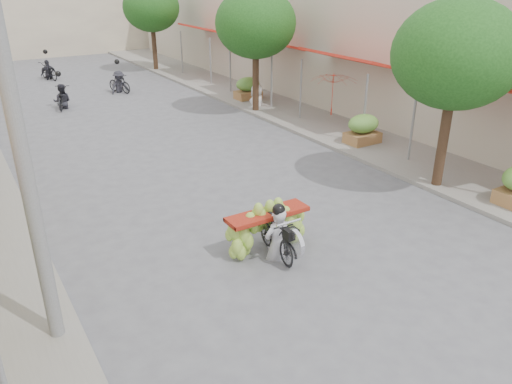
% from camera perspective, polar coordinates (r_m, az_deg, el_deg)
% --- Properties ---
extents(ground, '(120.00, 120.00, 0.00)m').
position_cam_1_polar(ground, '(9.58, 17.39, -14.54)').
color(ground, '#5C5C61').
rests_on(ground, ground).
extents(sidewalk_right, '(4.00, 60.00, 0.12)m').
position_cam_1_polar(sidewalk_right, '(24.25, 1.96, 10.24)').
color(sidewalk_right, gray).
rests_on(sidewalk_right, ground).
extents(shophouse_row_right, '(9.77, 40.00, 6.00)m').
position_cam_1_polar(shophouse_row_right, '(26.09, 12.96, 17.21)').
color(shophouse_row_right, '#B8AD99').
rests_on(shophouse_row_right, ground).
extents(far_building, '(20.00, 6.00, 7.00)m').
position_cam_1_polar(far_building, '(43.08, -25.02, 18.80)').
color(far_building, beige).
rests_on(far_building, ground).
extents(utility_pole_near, '(0.60, 0.24, 8.00)m').
position_cam_1_polar(utility_pole_near, '(7.82, -26.06, 8.50)').
color(utility_pole_near, slate).
rests_on(utility_pole_near, ground).
extents(street_tree_near, '(3.40, 3.40, 5.25)m').
position_cam_1_polar(street_tree_near, '(14.50, 21.96, 14.32)').
color(street_tree_near, '#3A2719').
rests_on(street_tree_near, ground).
extents(street_tree_mid, '(3.40, 3.40, 5.25)m').
position_cam_1_polar(street_tree_mid, '(21.95, -0.04, 18.68)').
color(street_tree_mid, '#3A2719').
rests_on(street_tree_mid, ground).
extents(street_tree_far, '(3.40, 3.40, 5.25)m').
position_cam_1_polar(street_tree_far, '(32.74, -11.88, 19.93)').
color(street_tree_far, '#3A2719').
rests_on(street_tree_far, ground).
extents(produce_crate_mid, '(1.20, 0.88, 1.16)m').
position_cam_1_polar(produce_crate_mid, '(18.32, 12.15, 7.30)').
color(produce_crate_mid, olive).
rests_on(produce_crate_mid, ground).
extents(produce_crate_far, '(1.20, 0.88, 1.16)m').
position_cam_1_polar(produce_crate_far, '(24.52, -0.93, 11.97)').
color(produce_crate_far, olive).
rests_on(produce_crate_far, ground).
extents(banana_motorbike, '(2.20, 1.82, 2.19)m').
position_cam_1_polar(banana_motorbike, '(10.93, 1.97, -3.70)').
color(banana_motorbike, black).
rests_on(banana_motorbike, ground).
extents(market_umbrella, '(1.86, 1.86, 1.59)m').
position_cam_1_polar(market_umbrella, '(18.92, 8.96, 13.31)').
color(market_umbrella, '#AA2716').
rests_on(market_umbrella, ground).
extents(pedestrian, '(1.12, 0.95, 1.95)m').
position_cam_1_polar(pedestrian, '(23.14, 0.09, 12.21)').
color(pedestrian, white).
rests_on(pedestrian, ground).
extents(bg_motorbike_a, '(1.20, 1.82, 1.95)m').
position_cam_1_polar(bg_motorbike_a, '(24.80, -21.39, 10.54)').
color(bg_motorbike_a, black).
rests_on(bg_motorbike_a, ground).
extents(bg_motorbike_b, '(1.19, 1.70, 1.95)m').
position_cam_1_polar(bg_motorbike_b, '(27.24, -15.44, 12.64)').
color(bg_motorbike_b, black).
rests_on(bg_motorbike_b, ground).
extents(bg_motorbike_c, '(1.08, 1.83, 1.95)m').
position_cam_1_polar(bg_motorbike_c, '(32.08, -22.72, 13.15)').
color(bg_motorbike_c, black).
rests_on(bg_motorbike_c, ground).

